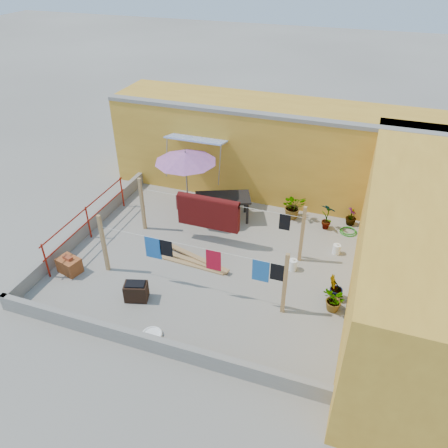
{
  "coord_description": "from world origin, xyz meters",
  "views": [
    {
      "loc": [
        3.73,
        -9.34,
        7.86
      ],
      "look_at": [
        0.36,
        0.3,
        1.1
      ],
      "focal_mm": 35.0,
      "sensor_mm": 36.0,
      "label": 1
    }
  ],
  "objects_px": {
    "white_basin": "(152,335)",
    "water_jug_b": "(336,249)",
    "brick_stack": "(69,265)",
    "water_jug_a": "(293,265)",
    "brazier": "(136,291)",
    "green_hose": "(348,231)",
    "plant_back_a": "(293,206)",
    "outdoor_table": "(223,199)",
    "patio_umbrella": "(185,158)"
  },
  "relations": [
    {
      "from": "brick_stack",
      "to": "patio_umbrella",
      "type": "bearing_deg",
      "value": 62.93
    },
    {
      "from": "water_jug_b",
      "to": "water_jug_a",
      "type": "bearing_deg",
      "value": -132.56
    },
    {
      "from": "brick_stack",
      "to": "brazier",
      "type": "distance_m",
      "value": 2.32
    },
    {
      "from": "white_basin",
      "to": "plant_back_a",
      "type": "bearing_deg",
      "value": 71.79
    },
    {
      "from": "white_basin",
      "to": "water_jug_a",
      "type": "relative_size",
      "value": 1.29
    },
    {
      "from": "brick_stack",
      "to": "water_jug_a",
      "type": "bearing_deg",
      "value": 20.06
    },
    {
      "from": "brazier",
      "to": "white_basin",
      "type": "bearing_deg",
      "value": -46.93
    },
    {
      "from": "brazier",
      "to": "water_jug_a",
      "type": "height_order",
      "value": "brazier"
    },
    {
      "from": "patio_umbrella",
      "to": "water_jug_b",
      "type": "height_order",
      "value": "patio_umbrella"
    },
    {
      "from": "outdoor_table",
      "to": "white_basin",
      "type": "xyz_separation_m",
      "value": [
        0.12,
        -5.37,
        -0.7
      ]
    },
    {
      "from": "outdoor_table",
      "to": "brick_stack",
      "type": "relative_size",
      "value": 2.82
    },
    {
      "from": "white_basin",
      "to": "water_jug_b",
      "type": "relative_size",
      "value": 1.38
    },
    {
      "from": "brazier",
      "to": "white_basin",
      "type": "xyz_separation_m",
      "value": [
        0.95,
        -1.01,
        -0.21
      ]
    },
    {
      "from": "patio_umbrella",
      "to": "water_jug_a",
      "type": "distance_m",
      "value": 4.66
    },
    {
      "from": "outdoor_table",
      "to": "green_hose",
      "type": "xyz_separation_m",
      "value": [
        4.03,
        0.55,
        -0.71
      ]
    },
    {
      "from": "brick_stack",
      "to": "water_jug_a",
      "type": "distance_m",
      "value": 6.22
    },
    {
      "from": "patio_umbrella",
      "to": "plant_back_a",
      "type": "xyz_separation_m",
      "value": [
        3.33,
        1.03,
        -1.68
      ]
    },
    {
      "from": "water_jug_b",
      "to": "brazier",
      "type": "bearing_deg",
      "value": -141.67
    },
    {
      "from": "green_hose",
      "to": "outdoor_table",
      "type": "bearing_deg",
      "value": -172.26
    },
    {
      "from": "brick_stack",
      "to": "water_jug_b",
      "type": "bearing_deg",
      "value": 25.49
    },
    {
      "from": "brick_stack",
      "to": "plant_back_a",
      "type": "xyz_separation_m",
      "value": [
        5.28,
        4.84,
        0.2
      ]
    },
    {
      "from": "water_jug_b",
      "to": "plant_back_a",
      "type": "xyz_separation_m",
      "value": [
        -1.63,
        1.55,
        0.27
      ]
    },
    {
      "from": "patio_umbrella",
      "to": "water_jug_a",
      "type": "height_order",
      "value": "patio_umbrella"
    },
    {
      "from": "green_hose",
      "to": "white_basin",
      "type": "bearing_deg",
      "value": -123.45
    },
    {
      "from": "patio_umbrella",
      "to": "outdoor_table",
      "type": "distance_m",
      "value": 1.8
    },
    {
      "from": "patio_umbrella",
      "to": "water_jug_b",
      "type": "bearing_deg",
      "value": -6.01
    },
    {
      "from": "brazier",
      "to": "outdoor_table",
      "type": "bearing_deg",
      "value": 79.29
    },
    {
      "from": "outdoor_table",
      "to": "green_hose",
      "type": "relative_size",
      "value": 3.62
    },
    {
      "from": "outdoor_table",
      "to": "white_basin",
      "type": "distance_m",
      "value": 5.42
    },
    {
      "from": "water_jug_a",
      "to": "plant_back_a",
      "type": "xyz_separation_m",
      "value": [
        -0.57,
        2.71,
        0.26
      ]
    },
    {
      "from": "white_basin",
      "to": "green_hose",
      "type": "height_order",
      "value": "white_basin"
    },
    {
      "from": "brick_stack",
      "to": "water_jug_a",
      "type": "height_order",
      "value": "brick_stack"
    },
    {
      "from": "brick_stack",
      "to": "green_hose",
      "type": "distance_m",
      "value": 8.47
    },
    {
      "from": "white_basin",
      "to": "patio_umbrella",
      "type": "bearing_deg",
      "value": 103.89
    },
    {
      "from": "brazier",
      "to": "brick_stack",
      "type": "bearing_deg",
      "value": 171.05
    },
    {
      "from": "water_jug_b",
      "to": "green_hose",
      "type": "height_order",
      "value": "water_jug_b"
    },
    {
      "from": "brick_stack",
      "to": "green_hose",
      "type": "bearing_deg",
      "value": 32.47
    },
    {
      "from": "brazier",
      "to": "green_hose",
      "type": "height_order",
      "value": "brazier"
    },
    {
      "from": "brick_stack",
      "to": "green_hose",
      "type": "xyz_separation_m",
      "value": [
        7.14,
        4.54,
        -0.19
      ]
    },
    {
      "from": "plant_back_a",
      "to": "water_jug_b",
      "type": "bearing_deg",
      "value": -43.5
    },
    {
      "from": "water_jug_a",
      "to": "water_jug_b",
      "type": "distance_m",
      "value": 1.57
    },
    {
      "from": "water_jug_b",
      "to": "plant_back_a",
      "type": "height_order",
      "value": "plant_back_a"
    },
    {
      "from": "outdoor_table",
      "to": "water_jug_b",
      "type": "height_order",
      "value": "outdoor_table"
    },
    {
      "from": "water_jug_a",
      "to": "green_hose",
      "type": "xyz_separation_m",
      "value": [
        1.3,
        2.41,
        -0.13
      ]
    },
    {
      "from": "plant_back_a",
      "to": "white_basin",
      "type": "bearing_deg",
      "value": -108.21
    },
    {
      "from": "water_jug_b",
      "to": "green_hose",
      "type": "bearing_deg",
      "value": 79.43
    },
    {
      "from": "brick_stack",
      "to": "white_basin",
      "type": "height_order",
      "value": "brick_stack"
    },
    {
      "from": "brazier",
      "to": "water_jug_a",
      "type": "relative_size",
      "value": 1.78
    },
    {
      "from": "green_hose",
      "to": "plant_back_a",
      "type": "relative_size",
      "value": 0.64
    },
    {
      "from": "outdoor_table",
      "to": "green_hose",
      "type": "distance_m",
      "value": 4.13
    }
  ]
}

